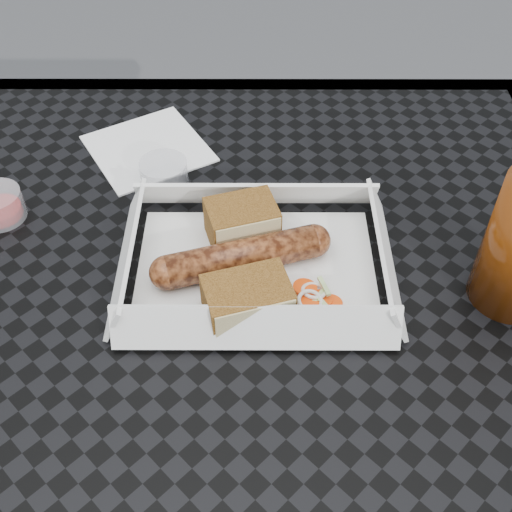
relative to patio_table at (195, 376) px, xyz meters
The scene contains 8 objects.
patio_table is the anchor object (origin of this frame).
food_tray 0.12m from the patio_table, 49.47° to the left, with size 0.22×0.15×0.00m, color white.
bratwurst 0.12m from the patio_table, 55.92° to the left, with size 0.17×0.07×0.03m.
bread_near 0.15m from the patio_table, 67.49° to the left, with size 0.06×0.05×0.04m, color brown.
bread_far 0.11m from the patio_table, 14.38° to the left, with size 0.07×0.05×0.04m, color brown.
veg_garnish 0.14m from the patio_table, 13.10° to the left, with size 0.03×0.03×0.00m.
napkin 0.27m from the patio_table, 104.46° to the left, with size 0.12×0.12×0.00m, color white.
condiment_cup_empty 0.21m from the patio_table, 101.68° to the left, with size 0.05×0.05×0.03m, color silver.
Camera 1 is at (0.06, -0.33, 1.19)m, focal length 45.00 mm.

